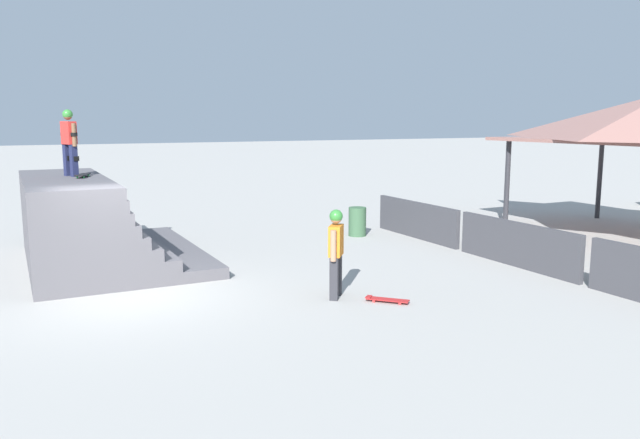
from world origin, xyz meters
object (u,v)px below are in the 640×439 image
skater_on_deck (69,138)px  trash_bin (357,222)px  skateboard_on_deck (83,175)px  bystander_walking (336,246)px  skateboard_on_ground (386,299)px

skater_on_deck → trash_bin: (0.09, 7.79, -2.55)m
skateboard_on_deck → bystander_walking: 6.54m
skater_on_deck → skateboard_on_deck: 0.97m
skateboard_on_deck → trash_bin: (-0.36, 7.59, -1.71)m
trash_bin → skater_on_deck: bearing=-90.7°
trash_bin → bystander_walking: bearing=-33.7°
skater_on_deck → bystander_walking: bearing=15.8°
skater_on_deck → skateboard_on_deck: bearing=2.9°
skateboard_on_ground → trash_bin: (-6.16, 2.94, 0.37)m
skateboard_on_deck → skateboard_on_ground: 7.72m
bystander_walking → skateboard_on_ground: bearing=-98.6°
skateboard_on_deck → skateboard_on_ground: (5.80, 4.65, -2.08)m
skateboard_on_ground → skater_on_deck: bearing=-6.2°
skateboard_on_deck → skater_on_deck: bearing=-137.7°
skateboard_on_ground → skateboard_on_deck: bearing=-5.3°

